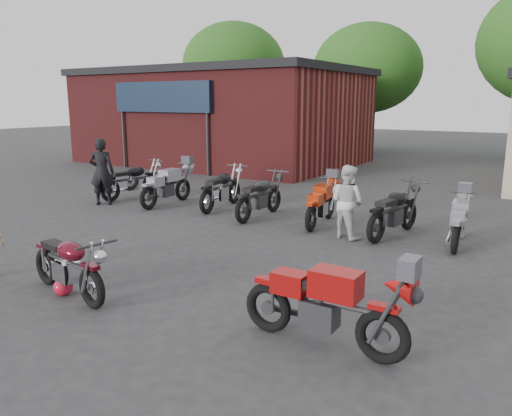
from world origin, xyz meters
The scene contains 16 objects.
ground centered at (0.00, 0.00, 0.00)m, with size 90.00×90.00×0.00m, color #2F2F31.
brick_building centered at (-9.00, 14.00, 2.00)m, with size 12.00×8.00×4.00m, color maroon.
tree_0 centered at (-14.00, 22.00, 4.10)m, with size 6.56×6.56×8.20m, color #1F4612, non-canonical shape.
tree_1 centered at (-5.00, 22.00, 3.70)m, with size 5.92×5.92×7.40m, color #1F4612, non-canonical shape.
vintage_motorcycle centered at (-0.86, -0.84, 0.55)m, with size 1.89×0.62×1.10m, color #4F0915, non-canonical shape.
sportbike centered at (3.00, -0.22, 0.59)m, with size 2.02×0.67×1.17m, color #A50E0D, non-canonical shape.
helmet centered at (-0.98, -0.87, 0.13)m, with size 0.29×0.29×0.26m, color red.
person_dark centered at (-5.77, 3.99, 0.93)m, with size 0.68×0.44×1.86m, color black.
person_light centered at (1.30, 4.46, 0.78)m, with size 0.76×0.59×1.56m, color silver.
row_bike_0 centered at (-5.80, 5.13, 0.59)m, with size 2.02×0.67×1.17m, color black, non-canonical shape.
row_bike_1 centered at (-4.25, 4.96, 0.59)m, with size 2.04×0.67×1.18m, color #9B9CA9, non-canonical shape.
row_bike_2 centered at (-2.68, 5.38, 0.60)m, with size 2.06×0.68×1.19m, color black, non-canonical shape.
row_bike_3 centered at (-1.25, 5.06, 0.59)m, with size 2.04×0.67×1.18m, color black, non-canonical shape.
row_bike_4 centered at (0.37, 5.18, 0.56)m, with size 1.93×0.64×1.12m, color #BC330F, non-canonical shape.
row_bike_5 centered at (2.11, 5.13, 0.61)m, with size 2.09×0.69×1.21m, color black, non-canonical shape.
row_bike_6 centered at (3.43, 5.15, 0.53)m, with size 1.83×0.60×1.06m, color gray, non-canonical shape.
Camera 1 is at (5.26, -5.22, 2.86)m, focal length 35.00 mm.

